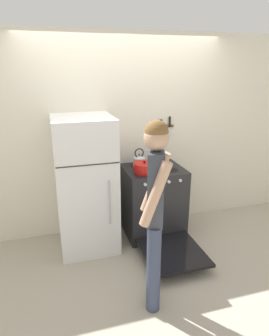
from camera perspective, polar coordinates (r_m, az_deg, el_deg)
ground_plane at (r=4.37m, az=-1.76°, el=-10.52°), size 14.00×14.00×0.00m
wall_back at (r=3.93m, az=-2.06°, el=6.12°), size 10.00×0.06×2.55m
refrigerator at (r=3.60m, az=-9.30°, el=-3.11°), size 0.68×0.74×1.61m
stove_range at (r=3.94m, az=3.74°, el=-6.56°), size 0.74×1.36×0.91m
dutch_oven_pot at (r=3.62m, az=1.90°, el=0.05°), size 0.30×0.26×0.15m
tea_kettle at (r=3.84m, az=0.92°, el=1.43°), size 0.20×0.16×0.24m
utensil_jar at (r=3.96m, az=5.57°, el=1.65°), size 0.08×0.08×0.24m
person at (r=2.57m, az=3.89°, el=-7.55°), size 0.36×0.42×1.75m
wall_knife_strip at (r=4.04m, az=5.93°, el=8.03°), size 0.24×0.03×0.29m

